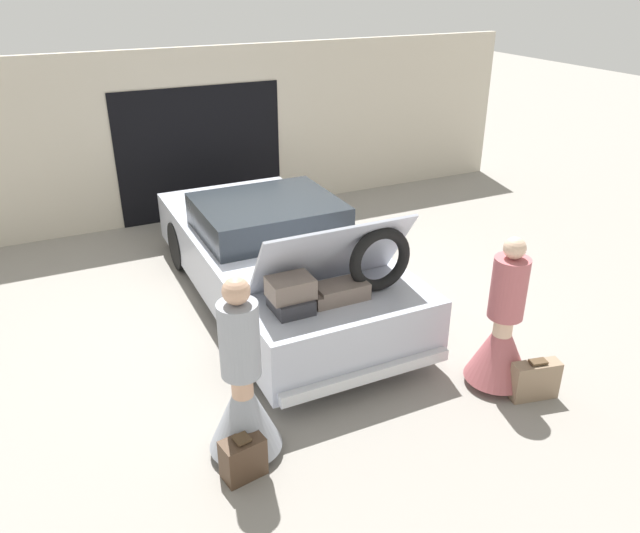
{
  "coord_description": "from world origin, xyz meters",
  "views": [
    {
      "loc": [
        -2.61,
        -6.75,
        3.93
      ],
      "look_at": [
        0.0,
        -1.28,
        1.01
      ],
      "focal_mm": 35.0,
      "sensor_mm": 36.0,
      "label": 1
    }
  ],
  "objects_px": {
    "person_left": "(243,395)",
    "suitcase_beside_left_person": "(243,458)",
    "car": "(277,257)",
    "person_right": "(502,335)",
    "suitcase_beside_right_person": "(535,380)"
  },
  "relations": [
    {
      "from": "suitcase_beside_right_person",
      "to": "car",
      "type": "bearing_deg",
      "value": 116.65
    },
    {
      "from": "person_right",
      "to": "car",
      "type": "bearing_deg",
      "value": 18.21
    },
    {
      "from": "suitcase_beside_right_person",
      "to": "person_left",
      "type": "bearing_deg",
      "value": 170.26
    },
    {
      "from": "person_left",
      "to": "suitcase_beside_right_person",
      "type": "bearing_deg",
      "value": 79.8
    },
    {
      "from": "person_left",
      "to": "suitcase_beside_left_person",
      "type": "distance_m",
      "value": 0.52
    },
    {
      "from": "car",
      "to": "person_right",
      "type": "xyz_separation_m",
      "value": [
        1.35,
        -2.7,
        -0.01
      ]
    },
    {
      "from": "suitcase_beside_left_person",
      "to": "suitcase_beside_right_person",
      "type": "bearing_deg",
      "value": -4.49
    },
    {
      "from": "suitcase_beside_left_person",
      "to": "car",
      "type": "bearing_deg",
      "value": 62.59
    },
    {
      "from": "car",
      "to": "suitcase_beside_right_person",
      "type": "bearing_deg",
      "value": -63.35
    },
    {
      "from": "person_left",
      "to": "suitcase_beside_left_person",
      "type": "bearing_deg",
      "value": -24.03
    },
    {
      "from": "person_left",
      "to": "car",
      "type": "bearing_deg",
      "value": 151.76
    },
    {
      "from": "person_left",
      "to": "suitcase_beside_right_person",
      "type": "xyz_separation_m",
      "value": [
        2.88,
        -0.49,
        -0.42
      ]
    },
    {
      "from": "suitcase_beside_left_person",
      "to": "person_left",
      "type": "bearing_deg",
      "value": 66.43
    },
    {
      "from": "car",
      "to": "suitcase_beside_left_person",
      "type": "height_order",
      "value": "car"
    },
    {
      "from": "car",
      "to": "person_left",
      "type": "bearing_deg",
      "value": -117.79
    }
  ]
}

